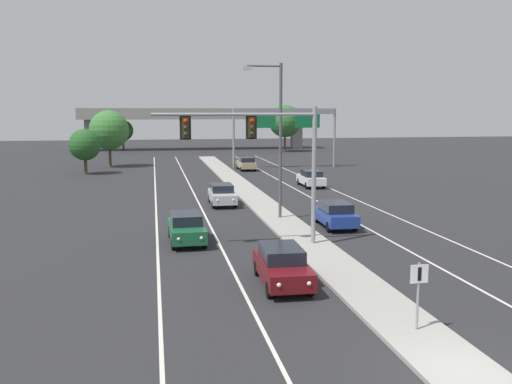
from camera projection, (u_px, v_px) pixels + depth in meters
ground_plane at (463, 377)px, 14.94m from camera, size 260.00×260.00×0.00m
median_island at (295, 232)px, 32.44m from camera, size 2.40×110.00×0.15m
lane_stripe_oncoming_center at (205, 214)px, 38.41m from camera, size 0.14×100.00×0.01m
lane_stripe_receding_center at (334, 210)px, 40.11m from camera, size 0.14×100.00×0.01m
edge_stripe_left at (156, 216)px, 37.81m from camera, size 0.14×100.00×0.01m
edge_stripe_right at (377, 209)px, 40.70m from camera, size 0.14×100.00×0.01m
overhead_signal_mast at (264, 146)px, 28.25m from camera, size 8.44×0.44×7.20m
median_sign_post at (419, 286)px, 17.59m from camera, size 0.60×0.10×2.20m
street_lamp_median at (277, 132)px, 35.79m from camera, size 2.58×0.28×10.00m
car_oncoming_darkred at (282, 265)px, 22.78m from camera, size 1.92×4.51×1.58m
car_oncoming_green at (186, 228)px, 30.16m from camera, size 1.90×4.50×1.58m
car_oncoming_silver at (222, 194)px, 42.25m from camera, size 1.86×4.49×1.58m
car_receding_blue at (335, 214)px, 34.18m from camera, size 1.91×4.50×1.58m
car_receding_white at (311, 178)px, 52.44m from camera, size 1.89×4.50×1.58m
car_receding_tan at (246, 163)px, 67.26m from camera, size 1.85×4.48×1.58m
highway_sign_gantry at (285, 119)px, 69.01m from camera, size 13.28×0.42×7.50m
overpass_bridge at (197, 118)px, 102.84m from camera, size 42.40×6.40×7.65m
tree_far_left_a at (109, 130)px, 70.18m from camera, size 5.01×5.01×7.25m
tree_far_left_b at (85, 145)px, 62.41m from camera, size 3.55×3.55×5.14m
tree_far_right_a at (285, 121)px, 97.13m from camera, size 5.69×5.69×8.24m
tree_far_left_c at (123, 131)px, 102.11m from camera, size 3.78×3.78×5.46m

